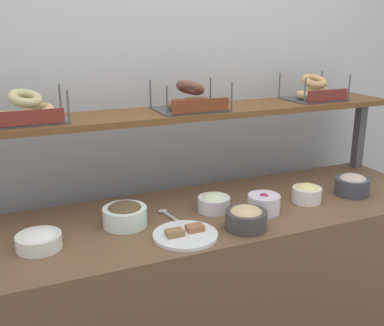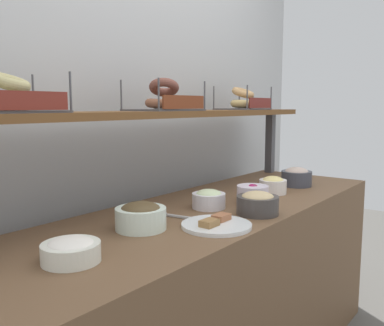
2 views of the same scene
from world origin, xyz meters
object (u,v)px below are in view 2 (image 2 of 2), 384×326
at_px(bagel_basket_plain, 10,99).
at_px(bowl_egg_salad, 273,185).
at_px(serving_plate_white, 216,225).
at_px(bowl_hummus, 258,203).
at_px(bagel_basket_sesame, 243,102).
at_px(bowl_chocolate_spread, 141,216).
at_px(bowl_tuna_salad, 297,177).
at_px(bowl_scallion_spread, 210,199).
at_px(serving_spoon_near_plate, 171,215).
at_px(bowl_beet_salad, 253,194).
at_px(bagel_basket_cinnamon_raisin, 164,101).
at_px(bowl_cream_cheese, 71,250).

bearing_deg(bagel_basket_plain, bowl_egg_salad, -15.86).
relative_size(serving_plate_white, bagel_basket_plain, 0.82).
distance_m(bowl_hummus, bagel_basket_sesame, 0.96).
xyz_separation_m(bowl_chocolate_spread, bagel_basket_plain, (-0.34, 0.26, 0.43)).
bearing_deg(bowl_tuna_salad, bowl_egg_salad, 178.08).
bearing_deg(bowl_scallion_spread, bowl_egg_salad, -9.11).
distance_m(serving_spoon_near_plate, bagel_basket_plain, 0.75).
bearing_deg(bowl_beet_salad, serving_plate_white, -168.15).
distance_m(serving_plate_white, bagel_basket_cinnamon_raisin, 0.68).
height_order(serving_spoon_near_plate, bagel_basket_plain, bagel_basket_plain).
xyz_separation_m(bowl_cream_cheese, bagel_basket_sesame, (1.52, 0.34, 0.44)).
bearing_deg(bowl_scallion_spread, bowl_chocolate_spread, 178.42).
distance_m(bowl_scallion_spread, bowl_egg_salad, 0.47).
relative_size(bowl_beet_salad, bowl_egg_salad, 1.05).
bearing_deg(serving_plate_white, bagel_basket_plain, 138.64).
bearing_deg(bowl_hummus, bowl_scallion_spread, 99.15).
relative_size(serving_plate_white, bagel_basket_sesame, 0.89).
bearing_deg(bowl_scallion_spread, bagel_basket_plain, 160.26).
height_order(bowl_scallion_spread, bagel_basket_cinnamon_raisin, bagel_basket_cinnamon_raisin).
bearing_deg(bowl_scallion_spread, bowl_hummus, -80.85).
relative_size(bowl_cream_cheese, bowl_beet_salad, 1.17).
bearing_deg(serving_plate_white, bowl_scallion_spread, 40.17).
bearing_deg(bowl_cream_cheese, bagel_basket_cinnamon_raisin, 22.24).
relative_size(bowl_egg_salad, bowl_tuna_salad, 0.83).
xyz_separation_m(bowl_cream_cheese, bowl_scallion_spread, (0.78, 0.06, 0.01)).
bearing_deg(serving_spoon_near_plate, bowl_tuna_salad, -7.30).
distance_m(bowl_tuna_salad, bagel_basket_sesame, 0.56).
bearing_deg(bowl_tuna_salad, bagel_basket_plain, 166.59).
distance_m(bowl_chocolate_spread, bowl_hummus, 0.51).
distance_m(bowl_scallion_spread, bagel_basket_sesame, 0.90).
relative_size(bowl_tuna_salad, serving_plate_white, 0.64).
xyz_separation_m(bowl_cream_cheese, bowl_tuna_salad, (1.52, -0.02, 0.02)).
xyz_separation_m(bowl_egg_salad, serving_spoon_near_plate, (-0.68, 0.11, -0.04)).
height_order(bowl_beet_salad, bowl_hummus, bowl_hummus).
height_order(bowl_cream_cheese, bowl_beet_salad, bowl_beet_salad).
bearing_deg(bowl_hummus, bagel_basket_cinnamon_raisin, 95.95).
distance_m(bowl_chocolate_spread, bagel_basket_cinnamon_raisin, 0.64).
xyz_separation_m(bowl_beet_salad, bagel_basket_plain, (-0.96, 0.38, 0.43)).
relative_size(bowl_chocolate_spread, bagel_basket_sesame, 0.63).
distance_m(serving_spoon_near_plate, bagel_basket_cinnamon_raisin, 0.56).
relative_size(bowl_egg_salad, serving_spoon_near_plate, 0.81).
bearing_deg(bagel_basket_plain, bowl_hummus, -31.82).
bearing_deg(bowl_beet_salad, bowl_egg_salad, 6.66).
height_order(bowl_tuna_salad, serving_plate_white, bowl_tuna_salad).
relative_size(bowl_chocolate_spread, bagel_basket_cinnamon_raisin, 0.56).
bearing_deg(bowl_scallion_spread, bagel_basket_sesame, 20.80).
distance_m(bowl_egg_salad, bagel_basket_cinnamon_raisin, 0.72).
height_order(bowl_cream_cheese, bowl_hummus, bowl_hummus).
distance_m(bowl_beet_salad, bowl_egg_salad, 0.26).
bearing_deg(bowl_hummus, bowl_cream_cheese, 168.93).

